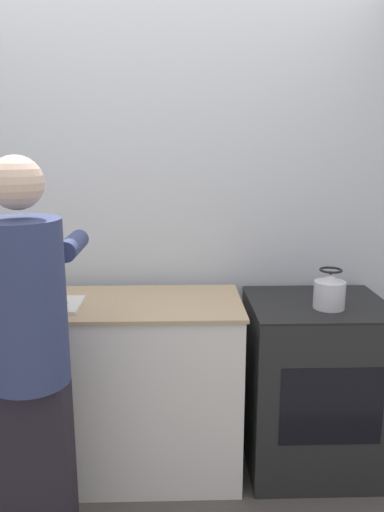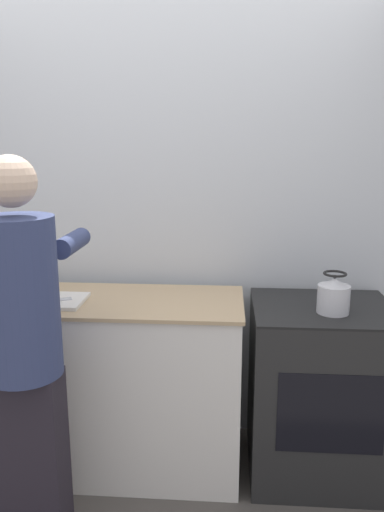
{
  "view_description": "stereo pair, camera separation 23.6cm",
  "coord_description": "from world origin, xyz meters",
  "px_view_note": "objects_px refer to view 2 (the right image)",
  "views": [
    {
      "loc": [
        0.15,
        -2.11,
        1.7
      ],
      "look_at": [
        0.22,
        0.19,
        1.18
      ],
      "focal_mm": 35.0,
      "sensor_mm": 36.0,
      "label": 1
    },
    {
      "loc": [
        0.39,
        -2.1,
        1.7
      ],
      "look_at": [
        0.22,
        0.19,
        1.18
      ],
      "focal_mm": 35.0,
      "sensor_mm": 36.0,
      "label": 2
    }
  ],
  "objects_px": {
    "cutting_board": "(52,301)",
    "kettle": "(334,296)",
    "knife": "(49,301)",
    "canister_jar": "(14,273)",
    "oven": "(319,390)",
    "person": "(24,343)"
  },
  "relations": [
    {
      "from": "oven",
      "to": "knife",
      "type": "bearing_deg",
      "value": -173.95
    },
    {
      "from": "oven",
      "to": "person",
      "type": "relative_size",
      "value": 0.55
    },
    {
      "from": "kettle",
      "to": "canister_jar",
      "type": "bearing_deg",
      "value": 172.31
    },
    {
      "from": "cutting_board",
      "to": "person",
      "type": "bearing_deg",
      "value": -84.05
    },
    {
      "from": "knife",
      "to": "canister_jar",
      "type": "bearing_deg",
      "value": 110.14
    },
    {
      "from": "person",
      "to": "kettle",
      "type": "height_order",
      "value": "person"
    },
    {
      "from": "knife",
      "to": "canister_jar",
      "type": "xyz_separation_m",
      "value": [
        -0.29,
        0.28,
        0.06
      ]
    },
    {
      "from": "oven",
      "to": "cutting_board",
      "type": "relative_size",
      "value": 2.79
    },
    {
      "from": "oven",
      "to": "knife",
      "type": "xyz_separation_m",
      "value": [
        -1.35,
        -0.14,
        0.5
      ]
    },
    {
      "from": "person",
      "to": "cutting_board",
      "type": "relative_size",
      "value": 5.11
    },
    {
      "from": "oven",
      "to": "knife",
      "type": "distance_m",
      "value": 1.45
    },
    {
      "from": "oven",
      "to": "person",
      "type": "bearing_deg",
      "value": -156.73
    },
    {
      "from": "knife",
      "to": "cutting_board",
      "type": "bearing_deg",
      "value": 69.49
    },
    {
      "from": "cutting_board",
      "to": "kettle",
      "type": "distance_m",
      "value": 1.38
    },
    {
      "from": "cutting_board",
      "to": "knife",
      "type": "xyz_separation_m",
      "value": [
        0.0,
        -0.04,
        0.01
      ]
    },
    {
      "from": "knife",
      "to": "kettle",
      "type": "bearing_deg",
      "value": -24.33
    },
    {
      "from": "person",
      "to": "cutting_board",
      "type": "height_order",
      "value": "person"
    },
    {
      "from": "person",
      "to": "oven",
      "type": "bearing_deg",
      "value": 23.27
    },
    {
      "from": "oven",
      "to": "person",
      "type": "xyz_separation_m",
      "value": [
        -1.31,
        -0.56,
        0.45
      ]
    },
    {
      "from": "cutting_board",
      "to": "oven",
      "type": "bearing_deg",
      "value": 4.32
    },
    {
      "from": "knife",
      "to": "oven",
      "type": "bearing_deg",
      "value": -20.49
    },
    {
      "from": "cutting_board",
      "to": "kettle",
      "type": "bearing_deg",
      "value": 0.51
    }
  ]
}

